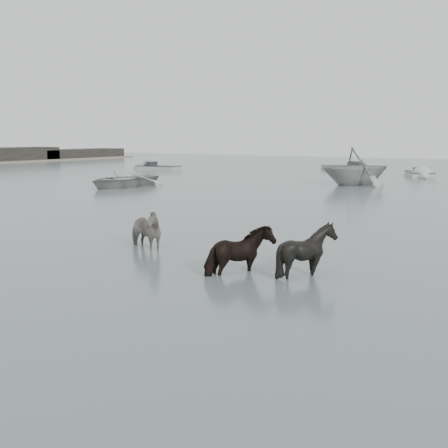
% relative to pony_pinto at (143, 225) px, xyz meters
% --- Properties ---
extents(ground, '(140.00, 140.00, 0.00)m').
position_rel_pony_pinto_xyz_m(ground, '(2.59, -2.33, -0.67)').
color(ground, '#51605C').
rests_on(ground, ground).
extents(pony_pinto, '(1.73, 1.15, 1.34)m').
position_rel_pony_pinto_xyz_m(pony_pinto, '(0.00, 0.00, 0.00)').
color(pony_pinto, black).
rests_on(pony_pinto, ground).
extents(pony_dark, '(1.19, 1.39, 1.39)m').
position_rel_pony_pinto_xyz_m(pony_dark, '(3.75, -1.07, 0.03)').
color(pony_dark, black).
rests_on(pony_dark, ground).
extents(pony_black, '(1.57, 1.47, 1.42)m').
position_rel_pony_pinto_xyz_m(pony_black, '(5.10, -0.45, 0.04)').
color(pony_black, black).
rests_on(pony_black, ground).
extents(rowboat_lead, '(3.81, 5.25, 1.07)m').
position_rel_pony_pinto_xyz_m(rowboat_lead, '(-13.56, 14.19, -0.14)').
color(rowboat_lead, '#B0B0AB').
rests_on(rowboat_lead, ground).
extents(rowboat_trail, '(6.16, 6.31, 2.53)m').
position_rel_pony_pinto_xyz_m(rowboat_trail, '(-1.70, 22.89, 0.59)').
color(rowboat_trail, '#9B9D9A').
rests_on(rowboat_trail, ground).
extents(skiff_outer, '(5.85, 2.00, 0.75)m').
position_rel_pony_pinto_xyz_m(skiff_outer, '(-22.38, 28.81, -0.30)').
color(skiff_outer, '#A5A4A1').
rests_on(skiff_outer, ground).
extents(skiff_mid, '(3.51, 5.42, 0.75)m').
position_rel_pony_pinto_xyz_m(skiff_mid, '(0.04, 32.49, -0.30)').
color(skiff_mid, '#ADAFAC').
rests_on(skiff_mid, ground).
extents(skiff_far, '(5.92, 5.06, 0.75)m').
position_rel_pony_pinto_xyz_m(skiff_far, '(-7.92, 38.71, -0.30)').
color(skiff_far, gray).
rests_on(skiff_far, ground).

